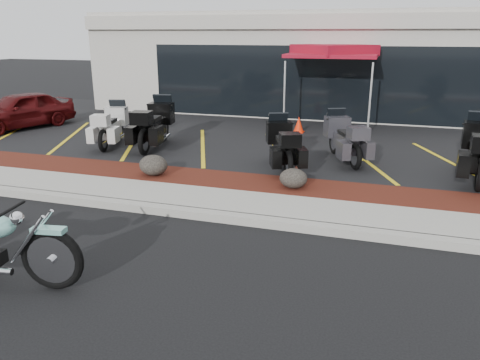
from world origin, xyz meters
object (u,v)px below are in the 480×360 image
(touring_white, at_px, (118,120))
(traffic_cone, at_px, (299,124))
(hero_cruiser, at_px, (51,250))
(popup_canopy, at_px, (334,52))
(parked_car, at_px, (20,110))

(touring_white, height_order, traffic_cone, touring_white)
(hero_cruiser, bearing_deg, popup_canopy, 71.25)
(hero_cruiser, xyz_separation_m, traffic_cone, (1.30, 10.33, -0.16))
(touring_white, relative_size, parked_car, 0.58)
(parked_car, height_order, popup_canopy, popup_canopy)
(hero_cruiser, distance_m, parked_car, 11.30)
(hero_cruiser, height_order, parked_car, parked_car)
(hero_cruiser, xyz_separation_m, popup_canopy, (2.09, 11.96, 2.04))
(popup_canopy, bearing_deg, parked_car, 179.94)
(traffic_cone, xyz_separation_m, popup_canopy, (0.79, 1.63, 2.20))
(parked_car, distance_m, popup_canopy, 10.68)
(parked_car, bearing_deg, traffic_cone, 32.98)
(traffic_cone, height_order, popup_canopy, popup_canopy)
(parked_car, relative_size, popup_canopy, 0.95)
(hero_cruiser, relative_size, traffic_cone, 6.36)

